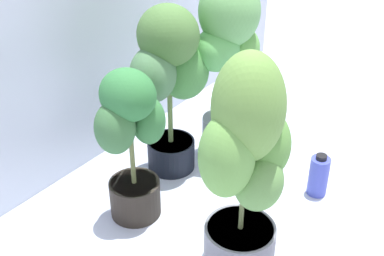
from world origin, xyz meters
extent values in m
plane|color=silver|center=(0.00, 0.00, 0.00)|extent=(8.00, 8.00, 0.00)
cylinder|color=slate|center=(-0.31, -0.13, 0.09)|extent=(0.28, 0.28, 0.17)
cylinder|color=#462F1D|center=(-0.31, -0.13, 0.16)|extent=(0.25, 0.25, 0.02)
cylinder|color=olive|center=(-0.31, -0.13, 0.47)|extent=(0.02, 0.02, 0.59)
ellipsoid|color=#689744|center=(-0.31, -0.13, 0.69)|extent=(0.35, 0.35, 0.40)
ellipsoid|color=#6AA54B|center=(-0.39, -0.10, 0.54)|extent=(0.20, 0.20, 0.32)
ellipsoid|color=#5B9541|center=(-0.23, -0.15, 0.51)|extent=(0.26, 0.26, 0.27)
ellipsoid|color=#62964B|center=(-0.30, -0.18, 0.41)|extent=(0.21, 0.20, 0.22)
cylinder|color=slate|center=(0.30, 0.34, 0.10)|extent=(0.23, 0.23, 0.20)
cylinder|color=#413623|center=(0.30, 0.34, 0.20)|extent=(0.21, 0.21, 0.02)
cylinder|color=#5B7845|center=(0.30, 0.34, 0.52)|extent=(0.02, 0.02, 0.63)
ellipsoid|color=#69AB5F|center=(0.30, 0.34, 0.76)|extent=(0.37, 0.38, 0.33)
ellipsoid|color=#5EB059|center=(0.23, 0.36, 0.59)|extent=(0.24, 0.23, 0.21)
ellipsoid|color=#61A84B|center=(0.36, 0.32, 0.57)|extent=(0.27, 0.27, 0.21)
ellipsoid|color=#5DAD52|center=(0.31, 0.29, 0.46)|extent=(0.20, 0.19, 0.20)
cylinder|color=#2A241D|center=(-0.33, 0.39, 0.08)|extent=(0.22, 0.22, 0.17)
cylinder|color=#3B2922|center=(-0.33, 0.39, 0.16)|extent=(0.20, 0.20, 0.02)
cylinder|color=olive|center=(-0.33, 0.39, 0.41)|extent=(0.02, 0.02, 0.48)
ellipsoid|color=#33783C|center=(-0.33, 0.39, 0.59)|extent=(0.24, 0.27, 0.21)
ellipsoid|color=#3E703F|center=(-0.40, 0.41, 0.46)|extent=(0.17, 0.16, 0.22)
ellipsoid|color=#38783E|center=(-0.25, 0.37, 0.44)|extent=(0.18, 0.19, 0.22)
cylinder|color=black|center=(0.03, 0.48, 0.08)|extent=(0.23, 0.23, 0.15)
cylinder|color=#45331A|center=(0.03, 0.48, 0.14)|extent=(0.21, 0.21, 0.02)
cylinder|color=#5C7A3E|center=(0.03, 0.48, 0.46)|extent=(0.02, 0.02, 0.62)
ellipsoid|color=#4D783B|center=(0.03, 0.48, 0.69)|extent=(0.33, 0.35, 0.28)
ellipsoid|color=#4D7B4E|center=(-0.05, 0.51, 0.53)|extent=(0.30, 0.28, 0.25)
ellipsoid|color=#468640|center=(0.11, 0.46, 0.51)|extent=(0.33, 0.33, 0.28)
cylinder|color=#4552C4|center=(0.27, -0.19, 0.10)|extent=(0.09, 0.09, 0.19)
cylinder|color=black|center=(0.27, -0.19, 0.20)|extent=(0.05, 0.05, 0.02)
camera|label=1|loc=(-1.59, -0.84, 1.50)|focal=47.77mm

